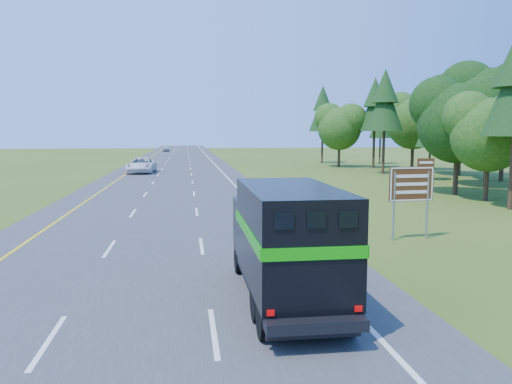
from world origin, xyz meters
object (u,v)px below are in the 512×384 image
Objects in this scene: white_suv at (141,165)px; far_car at (166,149)px; exit_sign at (412,187)px; horse_truck at (286,239)px.

white_suv is 1.49× the size of far_car.
far_car is at bearing 93.49° from exit_sign.
exit_sign is at bearing -66.76° from white_suv.
white_suv reaches higher than far_car.
horse_truck is 115.32m from far_car.
exit_sign is at bearing -84.16° from far_car.
white_suv is (-7.80, 46.17, -0.82)m from horse_truck.
exit_sign is at bearing 46.00° from horse_truck.
horse_truck is at bearing -78.03° from white_suv.
exit_sign is (14.84, -38.93, 1.36)m from white_suv.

